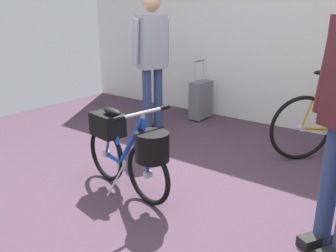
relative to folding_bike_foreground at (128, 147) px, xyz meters
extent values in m
plane|color=#473342|center=(0.33, 0.00, -0.41)|extent=(6.79, 6.79, 0.00)
cube|color=white|center=(0.33, 2.59, 0.96)|extent=(6.79, 0.10, 2.74)
torus|color=black|center=(0.24, -0.04, -0.16)|extent=(0.50, 0.13, 0.50)
cylinder|color=#B7B7BC|center=(0.24, -0.04, -0.16)|extent=(0.07, 0.06, 0.06)
torus|color=black|center=(-0.33, 0.06, -0.16)|extent=(0.50, 0.13, 0.50)
cylinder|color=#B7B7BC|center=(-0.33, 0.06, -0.16)|extent=(0.07, 0.06, 0.06)
cylinder|color=#1947B2|center=(-0.22, 0.04, -0.16)|extent=(0.22, 0.07, 0.05)
cylinder|color=#1947B2|center=(0.04, -0.01, 0.06)|extent=(0.35, 0.10, 0.49)
cylinder|color=#1947B2|center=(-0.16, 0.03, 0.04)|extent=(0.13, 0.06, 0.42)
cylinder|color=#1947B2|center=(-0.22, 0.04, -0.16)|extent=(0.22, 0.06, 0.04)
cylinder|color=#1947B2|center=(0.22, -0.04, 0.07)|extent=(0.08, 0.04, 0.45)
cylinder|color=#1947B2|center=(-0.27, 0.05, 0.04)|extent=(0.15, 0.05, 0.41)
ellipsoid|color=black|center=(-0.21, 0.04, 0.26)|extent=(0.23, 0.13, 0.05)
cylinder|color=#B7B7BC|center=(0.19, -0.03, 0.31)|extent=(0.03, 0.03, 0.04)
cylinder|color=#B7B7BC|center=(0.19, -0.03, 0.33)|extent=(0.10, 0.44, 0.03)
cylinder|color=black|center=(0.15, -0.25, 0.33)|extent=(0.05, 0.09, 0.04)
cylinder|color=black|center=(0.23, 0.18, 0.33)|extent=(0.05, 0.09, 0.04)
cylinder|color=#B7B7BC|center=(-0.11, 0.02, -0.17)|extent=(0.14, 0.04, 0.14)
cylinder|color=#B7B7BC|center=(-0.09, -0.08, -0.30)|extent=(0.05, 0.19, 0.24)
cylinder|color=black|center=(0.29, -0.05, 0.09)|extent=(0.30, 0.30, 0.22)
cube|color=black|center=(-0.28, 0.05, 0.13)|extent=(0.31, 0.25, 0.20)
torus|color=black|center=(0.91, 1.57, -0.07)|extent=(0.50, 0.51, 0.68)
cylinder|color=#B7B7BC|center=(0.91, 1.57, -0.07)|extent=(0.08, 0.08, 0.06)
cylinder|color=#BF8C14|center=(1.01, 1.68, -0.08)|extent=(0.23, 0.24, 0.05)
cylinder|color=#BF8C14|center=(1.07, 1.74, 0.19)|extent=(0.14, 0.14, 0.57)
cylinder|color=#BF8C14|center=(1.01, 1.68, -0.08)|extent=(0.23, 0.23, 0.04)
cylinder|color=#BF8C14|center=(0.97, 1.64, 0.20)|extent=(0.15, 0.15, 0.55)
ellipsoid|color=black|center=(1.03, 1.70, 0.49)|extent=(0.22, 0.22, 0.05)
cylinder|color=#B7B7BC|center=(1.12, 1.79, -0.09)|extent=(0.11, 0.11, 0.14)
cylinder|color=#B7B7BC|center=(1.22, 1.76, -0.26)|extent=(0.15, 0.15, 0.31)
cylinder|color=navy|center=(-0.82, 1.42, 0.00)|extent=(0.11, 0.11, 0.81)
cube|color=black|center=(-0.86, 1.44, -0.37)|extent=(0.26, 0.17, 0.07)
cylinder|color=navy|center=(-0.87, 1.27, 0.00)|extent=(0.11, 0.11, 0.81)
cube|color=black|center=(-0.92, 1.28, -0.37)|extent=(0.26, 0.17, 0.07)
cube|color=#999EA8|center=(-0.84, 1.34, 0.72)|extent=(0.30, 0.37, 0.63)
cylinder|color=#999EA8|center=(-0.79, 1.55, 0.72)|extent=(0.12, 0.13, 0.53)
cylinder|color=#999EA8|center=(-0.93, 1.15, 0.72)|extent=(0.12, 0.09, 0.53)
sphere|color=tan|center=(-0.84, 1.34, 1.16)|extent=(0.22, 0.22, 0.22)
cylinder|color=navy|center=(1.48, 0.26, 0.00)|extent=(0.11, 0.11, 0.82)
cube|color=black|center=(1.46, 0.21, -0.37)|extent=(0.20, 0.25, 0.07)
cylinder|color=#4C1E23|center=(1.36, 0.31, 0.72)|extent=(0.13, 0.11, 0.53)
cube|color=slate|center=(-0.67, 2.21, -0.13)|extent=(0.18, 0.36, 0.52)
cylinder|color=#B7B7BC|center=(-0.72, 2.09, 0.27)|extent=(0.02, 0.02, 0.28)
cylinder|color=#B7B7BC|center=(-0.72, 2.32, 0.27)|extent=(0.02, 0.02, 0.28)
cylinder|color=slate|center=(-0.72, 2.21, 0.41)|extent=(0.02, 0.23, 0.02)
cylinder|color=black|center=(-0.62, 2.08, -0.39)|extent=(0.04, 0.02, 0.04)
cylinder|color=black|center=(-0.62, 2.33, -0.39)|extent=(0.04, 0.02, 0.04)
camera|label=1|loc=(1.86, -1.94, 1.05)|focal=37.55mm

